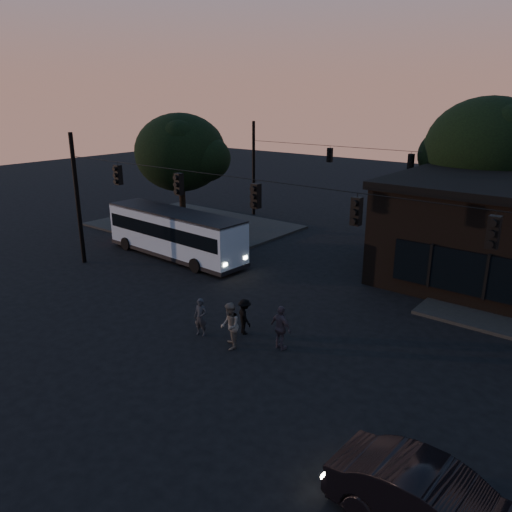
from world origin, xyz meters
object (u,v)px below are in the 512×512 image
Objects in this scene: pedestrian_a at (201,317)px; pedestrian_c at (281,328)px; pedestrian_d at (245,316)px; car at (437,507)px; pedestrian_b at (230,326)px; bus at (175,232)px.

pedestrian_c is at bearing 3.99° from pedestrian_a.
pedestrian_d is at bearing 6.94° from pedestrian_c.
car is at bearing -178.72° from pedestrian_d.
pedestrian_a is at bearing -135.38° from pedestrian_b.
pedestrian_a is 0.86× the size of pedestrian_b.
pedestrian_c is 1.18× the size of pedestrian_d.
car is 9.20m from pedestrian_c.
pedestrian_b is (-9.38, 3.77, 0.12)m from car.
pedestrian_c is (1.60, 1.16, -0.04)m from pedestrian_b.
car is at bearing 158.84° from pedestrian_c.
pedestrian_b reaches higher than pedestrian_d.
pedestrian_c is (11.84, -5.44, -0.70)m from bus.
pedestrian_b reaches higher than car.
bus is at bearing 64.04° from car.
pedestrian_b is 1.35m from pedestrian_d.
pedestrian_d is (-9.72, 5.06, -0.05)m from car.
bus reaches higher than pedestrian_c.
pedestrian_a is at bearing 72.70° from car.
car is 11.67m from pedestrian_a.
pedestrian_a is at bearing 29.65° from pedestrian_c.
bus is 5.48× the size of pedestrian_b.
car is at bearing -33.66° from pedestrian_a.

